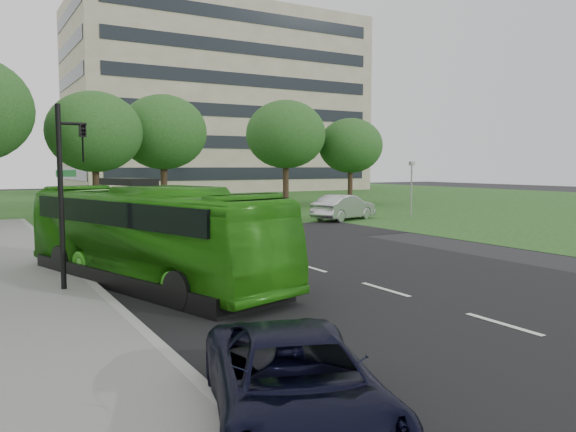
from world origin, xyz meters
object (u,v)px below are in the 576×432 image
object	(u,v)px
tree_park_c	(163,132)
tree_park_d	(286,135)
tree_park_b	(94,132)
suv	(295,384)
camera_pole	(411,181)
office_building	(218,103)
tree_park_e	(351,146)
bus	(149,235)
sedan	(344,207)
traffic_light	(67,183)

from	to	relation	value
tree_park_c	tree_park_d	xyz separation A→B (m)	(10.91, 0.08, 0.14)
tree_park_b	suv	world-z (taller)	tree_park_b
camera_pole	tree_park_b	bearing A→B (deg)	170.28
office_building	tree_park_d	bearing A→B (deg)	-103.12
tree_park_e	bus	distance (m)	36.90
office_building	suv	distance (m)	76.45
tree_park_c	bus	distance (m)	28.04
office_building	tree_park_e	xyz separation A→B (m)	(-1.29, -34.06, -7.17)
sedan	tree_park_e	bearing A→B (deg)	-57.81
sedan	tree_park_b	bearing A→B (deg)	28.74
office_building	tree_park_e	world-z (taller)	office_building
suv	traffic_light	size ratio (longest dim) A/B	0.90
office_building	tree_park_d	xyz separation A→B (m)	(-7.80, -33.47, -6.30)
bus	camera_pole	size ratio (longest dim) A/B	2.75
tree_park_c	suv	size ratio (longest dim) A/B	1.93
suv	traffic_light	world-z (taller)	traffic_light
tree_park_d	traffic_light	size ratio (longest dim) A/B	1.78
tree_park_b	sedan	size ratio (longest dim) A/B	1.74
tree_park_c	suv	bearing A→B (deg)	-104.98
tree_park_d	suv	size ratio (longest dim) A/B	1.98
office_building	tree_park_d	world-z (taller)	office_building
sedan	traffic_light	distance (m)	23.13
camera_pole	tree_park_c	bearing A→B (deg)	157.01
office_building	traffic_light	size ratio (longest dim) A/B	7.81
office_building	bus	distance (m)	66.71
camera_pole	bus	bearing A→B (deg)	-125.69
tree_park_c	tree_park_b	bearing A→B (deg)	-163.79
tree_park_c	traffic_light	size ratio (longest dim) A/B	1.74
tree_park_e	bus	bearing A→B (deg)	-135.48
tree_park_c	sedan	distance (m)	16.05
suv	sedan	bearing A→B (deg)	72.02
office_building	tree_park_b	size ratio (longest dim) A/B	4.63
tree_park_c	camera_pole	world-z (taller)	tree_park_c
tree_park_c	traffic_light	xyz separation A→B (m)	(-10.99, -26.41, -3.05)
suv	bus	bearing A→B (deg)	103.22
tree_park_c	tree_park_d	world-z (taller)	tree_park_d
tree_park_d	tree_park_e	distance (m)	6.59
office_building	traffic_light	world-z (taller)	office_building
tree_park_e	suv	distance (m)	45.26
tree_park_b	tree_park_e	distance (m)	22.85
tree_park_c	bus	world-z (taller)	tree_park_c
tree_park_e	camera_pole	xyz separation A→B (m)	(-4.66, -13.32, -2.89)
tree_park_c	camera_pole	xyz separation A→B (m)	(12.76, -13.83, -3.62)
tree_park_c	sedan	xyz separation A→B (m)	(7.75, -13.04, -5.24)
bus	suv	xyz separation A→B (m)	(-1.00, -10.17, -0.81)
sedan	camera_pole	bearing A→B (deg)	-119.12
tree_park_c	bus	size ratio (longest dim) A/B	0.86
traffic_light	suv	bearing A→B (deg)	-94.43
suv	camera_pole	bearing A→B (deg)	63.94
tree_park_c	office_building	bearing A→B (deg)	60.84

